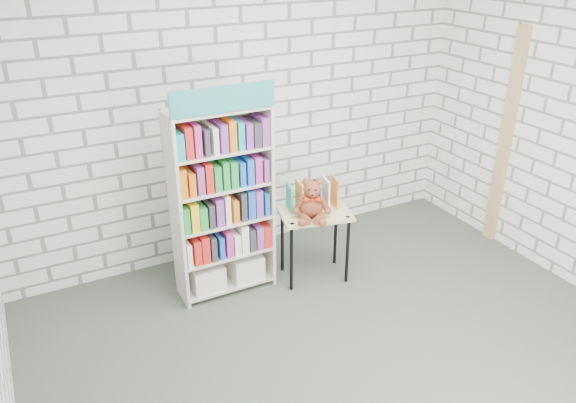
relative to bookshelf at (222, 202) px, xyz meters
name	(u,v)px	position (x,y,z in m)	size (l,w,h in m)	color
ground	(360,363)	(0.49, -1.36, -0.83)	(4.50, 4.50, 0.00)	#40493E
room_shell	(377,128)	(0.49, -1.36, 0.95)	(4.52, 4.02, 2.81)	silver
bookshelf	(222,202)	(0.00, 0.00, 0.00)	(0.81, 0.32, 1.83)	beige
display_table	(315,222)	(0.77, -0.20, -0.28)	(0.68, 0.54, 0.64)	tan
table_books	(312,195)	(0.79, -0.10, -0.07)	(0.45, 0.27, 0.25)	teal
teddy_bear	(312,203)	(0.69, -0.27, -0.05)	(0.33, 0.31, 0.35)	maroon
door_trim	(505,140)	(2.72, -0.41, 0.22)	(0.05, 0.12, 2.10)	tan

